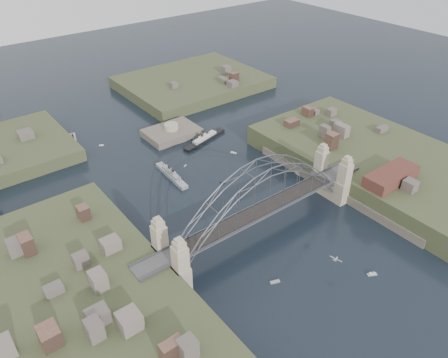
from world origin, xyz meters
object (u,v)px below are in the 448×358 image
at_px(wharf_shed, 391,176).
at_px(naval_cruiser_near, 171,175).
at_px(fort_island, 172,136).
at_px(ocean_liner, 205,139).
at_px(naval_cruiser_far, 74,143).
at_px(bridge, 262,199).

height_order(wharf_shed, naval_cruiser_near, wharf_shed).
relative_size(fort_island, ocean_liner, 0.95).
height_order(wharf_shed, naval_cruiser_far, wharf_shed).
distance_m(bridge, naval_cruiser_near, 44.44).
bearing_deg(naval_cruiser_far, bridge, -74.76).
relative_size(fort_island, naval_cruiser_far, 1.33).
height_order(bridge, naval_cruiser_far, bridge).
height_order(bridge, naval_cruiser_near, bridge).
bearing_deg(ocean_liner, wharf_shed, -71.65).
xyz_separation_m(bridge, wharf_shed, (44.00, -14.00, -2.32)).
height_order(bridge, wharf_shed, bridge).
bearing_deg(naval_cruiser_far, ocean_liner, -34.66).
xyz_separation_m(wharf_shed, ocean_liner, (-23.70, 71.46, -9.12)).
height_order(fort_island, naval_cruiser_far, fort_island).
relative_size(fort_island, naval_cruiser_near, 1.11).
bearing_deg(fort_island, bridge, -99.73).
relative_size(wharf_shed, naval_cruiser_far, 1.20).
bearing_deg(wharf_shed, naval_cruiser_near, 131.02).
bearing_deg(wharf_shed, ocean_liner, 108.35).
bearing_deg(naval_cruiser_far, wharf_shed, -56.33).
bearing_deg(ocean_liner, naval_cruiser_far, 145.34).
bearing_deg(naval_cruiser_near, bridge, -82.97).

